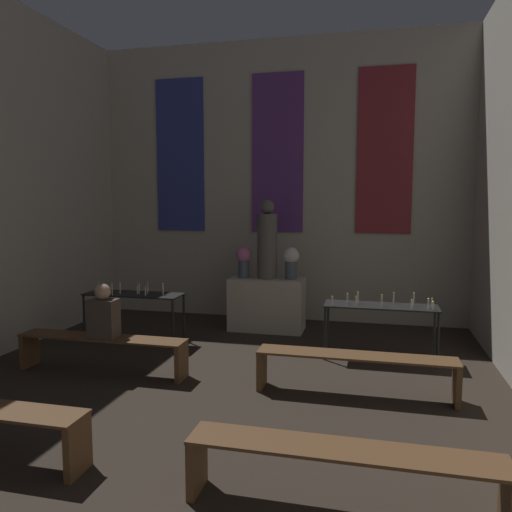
# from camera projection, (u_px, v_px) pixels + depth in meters

# --- Properties ---
(wall_back) EXTENTS (7.04, 0.16, 5.13)m
(wall_back) POSITION_uv_depth(u_px,v_px,m) (278.00, 180.00, 9.23)
(wall_back) COLOR #B2AD9E
(wall_back) RESTS_ON ground_plane
(altar) EXTENTS (1.26, 0.60, 0.90)m
(altar) POSITION_uv_depth(u_px,v_px,m) (267.00, 304.00, 8.55)
(altar) COLOR #BCB29E
(altar) RESTS_ON ground_plane
(statue) EXTENTS (0.34, 0.34, 1.33)m
(statue) POSITION_uv_depth(u_px,v_px,m) (267.00, 242.00, 8.43)
(statue) COLOR #5B5651
(statue) RESTS_ON altar
(flower_vase_left) EXTENTS (0.28, 0.28, 0.54)m
(flower_vase_left) POSITION_uv_depth(u_px,v_px,m) (244.00, 259.00, 8.56)
(flower_vase_left) COLOR #4C5666
(flower_vase_left) RESTS_ON altar
(flower_vase_right) EXTENTS (0.28, 0.28, 0.54)m
(flower_vase_right) POSITION_uv_depth(u_px,v_px,m) (291.00, 261.00, 8.37)
(flower_vase_right) COLOR #4C5666
(flower_vase_right) RESTS_ON altar
(candle_rack_left) EXTENTS (1.55, 0.50, 0.96)m
(candle_rack_left) POSITION_uv_depth(u_px,v_px,m) (134.00, 299.00, 7.81)
(candle_rack_left) COLOR black
(candle_rack_left) RESTS_ON ground_plane
(candle_rack_right) EXTENTS (1.55, 0.50, 0.96)m
(candle_rack_right) POSITION_uv_depth(u_px,v_px,m) (381.00, 311.00, 6.93)
(candle_rack_right) COLOR black
(candle_rack_right) RESTS_ON ground_plane
(pew_third_right) EXTENTS (2.24, 0.36, 0.48)m
(pew_third_right) POSITION_uv_depth(u_px,v_px,m) (342.00, 465.00, 3.52)
(pew_third_right) COLOR brown
(pew_third_right) RESTS_ON ground_plane
(pew_back_left) EXTENTS (2.24, 0.36, 0.48)m
(pew_back_left) POSITION_uv_depth(u_px,v_px,m) (102.00, 346.00, 6.40)
(pew_back_left) COLOR brown
(pew_back_left) RESTS_ON ground_plane
(pew_back_right) EXTENTS (2.24, 0.36, 0.48)m
(pew_back_right) POSITION_uv_depth(u_px,v_px,m) (355.00, 365.00, 5.66)
(pew_back_right) COLOR brown
(pew_back_right) RESTS_ON ground_plane
(person_seated) EXTENTS (0.36, 0.24, 0.69)m
(person_seated) POSITION_uv_depth(u_px,v_px,m) (103.00, 314.00, 6.35)
(person_seated) COLOR #4C4238
(person_seated) RESTS_ON pew_back_left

